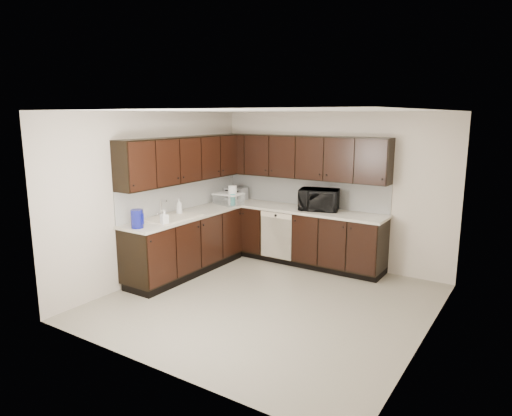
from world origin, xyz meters
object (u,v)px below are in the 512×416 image
Objects in this scene: microwave at (319,200)px; blue_pitcher at (137,219)px; sink at (172,222)px; storage_bin at (228,199)px; toaster_oven at (236,194)px.

microwave is 2.89m from blue_pitcher.
storage_bin is (0.05, 1.36, 0.15)m from sink.
sink is 3.24× the size of blue_pitcher.
toaster_oven is 0.42m from storage_bin.
toaster_oven is at bearing 107.03° from storage_bin.
blue_pitcher is (-0.03, -2.05, 0.04)m from storage_bin.
microwave is (1.59, 1.74, 0.23)m from sink.
microwave is 1.66m from toaster_oven.
blue_pitcher reaches higher than storage_bin.
storage_bin is (-1.53, -0.38, -0.08)m from microwave.
toaster_oven reaches higher than storage_bin.
sink is 2.26× the size of toaster_oven.
microwave is at bearing 47.63° from sink.
microwave is at bearing -5.54° from toaster_oven.
sink is 1.80× the size of storage_bin.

